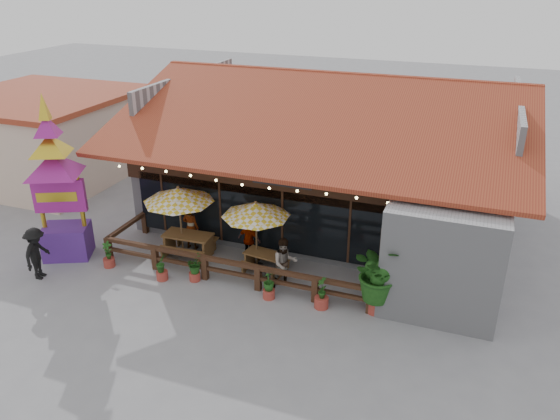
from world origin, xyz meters
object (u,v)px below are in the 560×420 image
at_px(umbrella_left, 179,195).
at_px(picnic_table_right, 266,259).
at_px(picnic_table_left, 188,241).
at_px(pedestrian, 37,253).
at_px(thai_sign_tower, 54,168).
at_px(tropical_plant, 379,274).
at_px(umbrella_right, 256,210).

height_order(umbrella_left, picnic_table_right, umbrella_left).
xyz_separation_m(picnic_table_left, pedestrian, (-4.08, -3.25, 0.36)).
bearing_deg(picnic_table_right, thai_sign_tower, -168.33).
bearing_deg(picnic_table_right, umbrella_left, 178.75).
relative_size(picnic_table_left, tropical_plant, 0.79).
relative_size(umbrella_left, picnic_table_right, 2.09).
height_order(umbrella_right, tropical_plant, umbrella_right).
height_order(umbrella_right, thai_sign_tower, thai_sign_tower).
bearing_deg(picnic_table_right, umbrella_right, 156.42).
relative_size(picnic_table_left, pedestrian, 1.00).
relative_size(picnic_table_left, picnic_table_right, 1.15).
bearing_deg(tropical_plant, picnic_table_right, 165.46).
distance_m(picnic_table_right, thai_sign_tower, 8.12).
relative_size(umbrella_right, pedestrian, 1.63).
xyz_separation_m(tropical_plant, pedestrian, (-11.46, -2.07, -0.42)).
relative_size(umbrella_left, umbrella_right, 1.11).
distance_m(umbrella_left, picnic_table_right, 3.92).
xyz_separation_m(umbrella_left, tropical_plant, (7.63, -1.17, -1.05)).
height_order(picnic_table_left, picnic_table_right, picnic_table_left).
xyz_separation_m(umbrella_left, picnic_table_right, (3.41, -0.07, -1.94)).
relative_size(umbrella_left, tropical_plant, 1.44).
relative_size(umbrella_right, picnic_table_right, 1.88).
xyz_separation_m(umbrella_right, picnic_table_left, (-2.74, -0.10, -1.68)).
height_order(picnic_table_right, pedestrian, pedestrian).
bearing_deg(thai_sign_tower, umbrella_right, 13.75).
bearing_deg(tropical_plant, umbrella_left, 171.29).
bearing_deg(umbrella_right, pedestrian, -153.87).
bearing_deg(pedestrian, picnic_table_right, -77.71).
distance_m(picnic_table_right, tropical_plant, 4.45).
height_order(thai_sign_tower, pedestrian, thai_sign_tower).
distance_m(picnic_table_left, pedestrian, 5.23).
bearing_deg(pedestrian, umbrella_left, -61.09).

